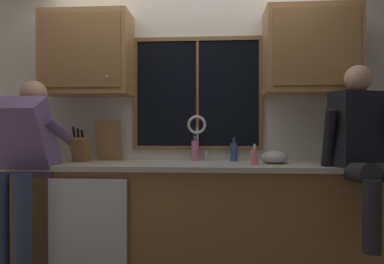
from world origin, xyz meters
name	(u,v)px	position (x,y,z in m)	size (l,w,h in m)	color
back_wall	(189,121)	(0.00, 0.06, 1.27)	(5.75, 0.12, 2.55)	silver
window_glass	(198,94)	(0.09, -0.01, 1.52)	(1.10, 0.02, 0.95)	black
window_frame_top	(197,39)	(0.09, -0.02, 2.02)	(1.17, 0.02, 0.04)	brown
window_frame_bottom	(197,148)	(0.09, -0.02, 1.03)	(1.17, 0.02, 0.04)	brown
window_frame_left	(135,94)	(-0.48, -0.02, 1.52)	(0.04, 0.02, 0.95)	brown
window_frame_right	(261,93)	(0.65, -0.02, 1.52)	(0.04, 0.02, 0.95)	brown
window_mullion_center	(197,93)	(0.09, -0.02, 1.52)	(0.02, 0.02, 0.95)	brown
lower_cabinet_run	(185,221)	(0.00, -0.29, 0.44)	(3.35, 0.58, 0.88)	olive
countertop	(185,166)	(0.00, -0.31, 0.90)	(3.41, 0.62, 0.04)	beige
dishwasher_front	(88,228)	(-0.71, -0.61, 0.46)	(0.60, 0.02, 0.74)	white
upper_cabinet_left	(87,54)	(-0.88, -0.17, 1.86)	(0.77, 0.36, 0.72)	#A87A47
upper_cabinet_right	(311,51)	(1.05, -0.17, 1.86)	(0.77, 0.36, 0.72)	#A87A47
sink	(196,175)	(0.09, -0.30, 0.82)	(0.80, 0.46, 0.21)	#B7B7BC
faucet	(198,132)	(0.09, -0.12, 1.17)	(0.18, 0.09, 0.40)	silver
person_standing	(21,159)	(-1.21, -0.63, 0.97)	(0.53, 0.67, 1.59)	#384260
person_sitting_on_counter	(364,142)	(1.32, -0.57, 1.10)	(0.54, 0.66, 1.26)	#262628
knife_block	(80,149)	(-0.91, -0.23, 1.03)	(0.12, 0.18, 0.32)	olive
cutting_board	(109,140)	(-0.71, -0.09, 1.10)	(0.23, 0.02, 0.37)	#997047
mixing_bowl	(275,157)	(0.73, -0.27, 0.97)	(0.22, 0.22, 0.11)	#B7B7BC
soap_dispenser	(254,157)	(0.55, -0.41, 0.98)	(0.06, 0.07, 0.17)	pink
bottle_green_glass	(234,151)	(0.41, -0.10, 1.01)	(0.06, 0.06, 0.21)	#334C8C
bottle_tall_clear	(195,150)	(0.07, -0.10, 1.02)	(0.07, 0.07, 0.23)	pink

